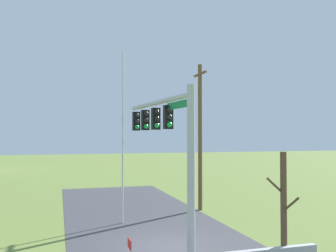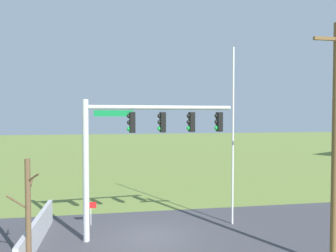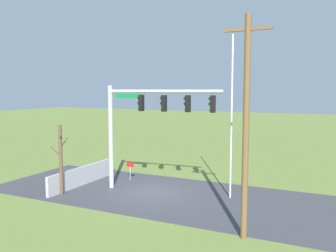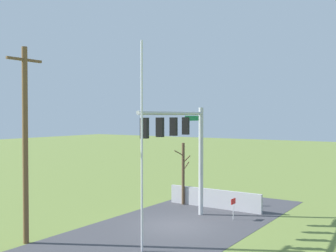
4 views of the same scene
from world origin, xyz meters
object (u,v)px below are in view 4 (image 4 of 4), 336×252
object	(u,v)px
utility_pole	(25,142)
open_sign	(233,204)
bare_tree	(183,173)
signal_mast	(184,139)
flagpole	(142,147)

from	to	relation	value
utility_pole	open_sign	world-z (taller)	utility_pole
utility_pole	bare_tree	bearing A→B (deg)	-8.56
utility_pole	signal_mast	bearing A→B (deg)	-31.49
flagpole	utility_pole	distance (m)	5.62
utility_pole	open_sign	size ratio (longest dim) A/B	7.48
signal_mast	open_sign	distance (m)	4.80
signal_mast	utility_pole	bearing A→B (deg)	148.51
flagpole	signal_mast	bearing A→B (deg)	10.38
utility_pole	open_sign	bearing A→B (deg)	-33.80
signal_mast	flagpole	size ratio (longest dim) A/B	0.78
bare_tree	flagpole	bearing A→B (deg)	-159.09
signal_mast	bare_tree	distance (m)	5.60
flagpole	bare_tree	size ratio (longest dim) A/B	2.23
signal_mast	utility_pole	size ratio (longest dim) A/B	0.78
signal_mast	flagpole	bearing A→B (deg)	-169.62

